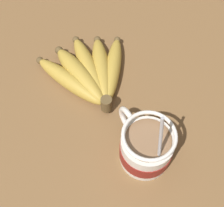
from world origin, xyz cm
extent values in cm
cube|color=brown|center=(0.00, 0.00, 1.81)|extent=(129.18, 129.18, 3.63)
cylinder|color=white|center=(-5.39, -3.40, 7.03)|extent=(8.17, 8.17, 6.80)
cylinder|color=maroon|center=(-5.39, -3.40, 6.61)|extent=(8.37, 8.37, 2.98)
torus|color=white|center=(-0.49, -3.40, 7.89)|extent=(4.99, 0.90, 4.99)
cylinder|color=#846042|center=(-5.39, -3.40, 10.52)|extent=(6.97, 6.97, 0.40)
torus|color=white|center=(-5.39, -3.40, 12.15)|extent=(8.17, 8.17, 0.60)
cylinder|color=#B2B2B7|center=(-7.86, -3.40, 12.45)|extent=(2.58, 0.50, 14.71)
ellipsoid|color=#B2B2B7|center=(-6.82, -3.40, 5.13)|extent=(3.00, 2.00, 0.80)
cylinder|color=brown|center=(5.38, -2.40, 6.16)|extent=(2.00, 2.00, 3.00)
ellipsoid|color=#B79338|center=(12.02, -7.61, 5.11)|extent=(13.54, 11.51, 2.97)
sphere|color=brown|center=(17.87, -12.20, 5.11)|extent=(1.34, 1.34, 1.34)
ellipsoid|color=#B79338|center=(13.07, -5.73, 5.25)|extent=(14.84, 8.83, 3.24)
sphere|color=brown|center=(19.84, -8.66, 5.25)|extent=(1.46, 1.46, 1.46)
ellipsoid|color=#B79338|center=(14.23, -3.76, 5.21)|extent=(16.21, 5.53, 3.17)
sphere|color=brown|center=(22.09, -4.96, 5.21)|extent=(1.42, 1.42, 1.42)
ellipsoid|color=#B79338|center=(13.76, -1.52, 5.42)|extent=(15.14, 5.12, 3.59)
sphere|color=brown|center=(21.14, -0.74, 5.42)|extent=(1.61, 1.61, 1.61)
ellipsoid|color=#B79338|center=(13.65, 0.72, 5.18)|extent=(15.76, 8.44, 3.10)
sphere|color=brown|center=(20.98, 3.49, 5.18)|extent=(1.39, 1.39, 1.39)
camera|label=1|loc=(-18.90, 10.84, 52.84)|focal=50.00mm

